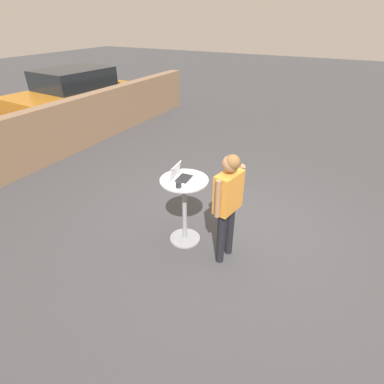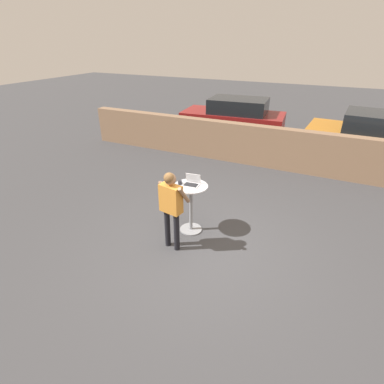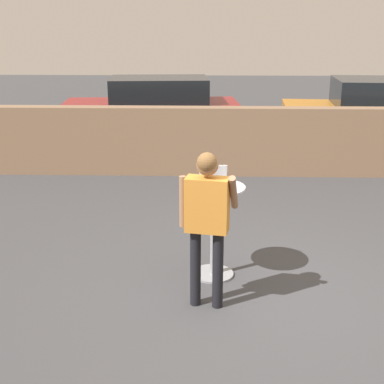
# 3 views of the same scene
# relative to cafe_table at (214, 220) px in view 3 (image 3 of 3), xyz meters

# --- Properties ---
(ground_plane) EXTENTS (50.00, 50.00, 0.00)m
(ground_plane) POSITION_rel_cafe_table_xyz_m (0.52, -0.56, -0.68)
(ground_plane) COLOR #3D3D3F
(pavement_kerb) EXTENTS (13.04, 0.35, 1.29)m
(pavement_kerb) POSITION_rel_cafe_table_xyz_m (0.52, 4.34, -0.04)
(pavement_kerb) COLOR #84664C
(pavement_kerb) RESTS_ON ground_plane
(cafe_table) EXTENTS (0.70, 0.70, 1.08)m
(cafe_table) POSITION_rel_cafe_table_xyz_m (0.00, 0.00, 0.00)
(cafe_table) COLOR gray
(cafe_table) RESTS_ON ground_plane
(laptop) EXTENTS (0.34, 0.30, 0.21)m
(laptop) POSITION_rel_cafe_table_xyz_m (-0.00, 0.05, 0.44)
(laptop) COLOR silver
(laptop) RESTS_ON cafe_table
(coffee_mug) EXTENTS (0.11, 0.08, 0.08)m
(coffee_mug) POSITION_rel_cafe_table_xyz_m (-0.23, -0.04, 0.43)
(coffee_mug) COLOR #232328
(coffee_mug) RESTS_ON cafe_table
(standing_person) EXTENTS (0.59, 0.33, 1.63)m
(standing_person) POSITION_rel_cafe_table_xyz_m (-0.07, -0.70, 0.35)
(standing_person) COLOR black
(standing_person) RESTS_ON ground_plane
(parked_car_near_street) EXTENTS (4.01, 2.21, 1.65)m
(parked_car_near_street) POSITION_rel_cafe_table_xyz_m (3.60, 6.09, 0.16)
(parked_car_near_street) COLOR #B76B19
(parked_car_near_street) RESTS_ON ground_plane
(parked_car_further_down) EXTENTS (4.22, 2.15, 1.58)m
(parked_car_further_down) POSITION_rel_cafe_table_xyz_m (-1.37, 6.97, 0.12)
(parked_car_further_down) COLOR maroon
(parked_car_further_down) RESTS_ON ground_plane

